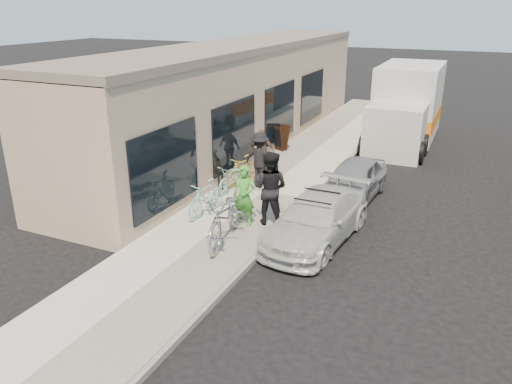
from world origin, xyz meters
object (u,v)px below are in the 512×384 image
(tandem_bike, at_px, (227,216))
(cruiser_bike_b, at_px, (233,177))
(woman_rider, at_px, (244,196))
(bystander_a, at_px, (260,158))
(man_standing, at_px, (270,188))
(sedan_silver, at_px, (354,180))
(cruiser_bike_c, at_px, (242,170))
(moving_truck, at_px, (406,109))
(bike_rack, at_px, (221,178))
(sandwich_board, at_px, (279,138))
(cruiser_bike_a, at_px, (206,198))
(bystander_b, at_px, (261,151))
(sedan_white, at_px, (317,218))

(tandem_bike, xyz_separation_m, cruiser_bike_b, (-1.49, 3.22, -0.23))
(woman_rider, bearing_deg, bystander_a, 102.26)
(bystander_a, bearing_deg, man_standing, 116.22)
(sedan_silver, relative_size, cruiser_bike_c, 2.36)
(man_standing, distance_m, cruiser_bike_c, 3.30)
(moving_truck, height_order, bystander_a, moving_truck)
(cruiser_bike_c, bearing_deg, bike_rack, -88.64)
(sandwich_board, bearing_deg, cruiser_bike_c, -62.93)
(man_standing, distance_m, bystander_a, 3.17)
(man_standing, relative_size, cruiser_bike_b, 1.23)
(moving_truck, height_order, cruiser_bike_a, moving_truck)
(bike_rack, relative_size, cruiser_bike_b, 0.50)
(cruiser_bike_c, height_order, bystander_b, bystander_b)
(moving_truck, height_order, cruiser_bike_c, moving_truck)
(bystander_b, bearing_deg, moving_truck, 48.97)
(sandwich_board, bearing_deg, cruiser_bike_a, -63.37)
(woman_rider, distance_m, cruiser_bike_a, 1.34)
(woman_rider, bearing_deg, sedan_white, 2.35)
(woman_rider, xyz_separation_m, bystander_b, (-1.40, 4.24, -0.06))
(moving_truck, xyz_separation_m, woman_rider, (-2.31, -11.19, -0.46))
(bike_rack, height_order, bystander_a, bystander_a)
(sedan_silver, distance_m, tandem_bike, 4.88)
(woman_rider, xyz_separation_m, cruiser_bike_c, (-1.49, 2.93, -0.37))
(woman_rider, bearing_deg, sandwich_board, 100.00)
(cruiser_bike_a, bearing_deg, sedan_white, 7.17)
(sedan_silver, bearing_deg, cruiser_bike_a, -132.66)
(tandem_bike, distance_m, cruiser_bike_c, 4.21)
(sedan_silver, distance_m, woman_rider, 4.01)
(sedan_silver, xyz_separation_m, cruiser_bike_c, (-3.54, -0.50, -0.00))
(bike_rack, bearing_deg, moving_truck, 66.73)
(sedan_silver, xyz_separation_m, man_standing, (-1.49, -3.03, 0.54))
(woman_rider, distance_m, man_standing, 0.71)
(sedan_white, xyz_separation_m, sedan_silver, (0.12, 3.19, 0.01))
(cruiser_bike_a, bearing_deg, cruiser_bike_b, 102.13)
(bike_rack, xyz_separation_m, sedan_white, (3.64, -1.60, -0.04))
(woman_rider, height_order, cruiser_bike_b, woman_rider)
(woman_rider, distance_m, bystander_b, 4.47)
(bystander_a, bearing_deg, sedan_silver, -178.03)
(tandem_bike, distance_m, cruiser_bike_b, 3.56)
(man_standing, bearing_deg, cruiser_bike_c, -52.88)
(moving_truck, bearing_deg, bike_rack, -114.01)
(moving_truck, bearing_deg, sedan_silver, -92.64)
(bystander_a, relative_size, bystander_b, 1.12)
(woman_rider, bearing_deg, man_standing, 30.84)
(moving_truck, height_order, woman_rider, moving_truck)
(cruiser_bike_b, bearing_deg, woman_rider, -54.15)
(tandem_bike, bearing_deg, sandwich_board, 93.72)
(bike_rack, height_order, cruiser_bike_c, cruiser_bike_c)
(cruiser_bike_a, bearing_deg, sedan_silver, 50.54)
(bike_rack, height_order, tandem_bike, tandem_bike)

